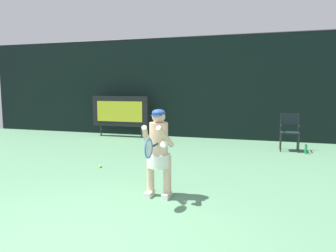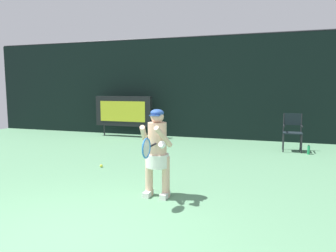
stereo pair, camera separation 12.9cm
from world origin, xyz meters
name	(u,v)px [view 1 (the left image)]	position (x,y,z in m)	size (l,w,h in m)	color
backdrop_screen	(202,88)	(0.00, 8.50, 1.81)	(18.00, 0.12, 3.66)	black
scoreboard	(120,111)	(-2.94, 7.84, 0.95)	(2.20, 0.21, 1.50)	black
umpire_chair	(290,129)	(2.89, 6.89, 0.62)	(0.52, 0.44, 1.08)	black
water_bottle	(306,149)	(3.30, 6.51, 0.12)	(0.07, 0.07, 0.27)	#1F9555
tennis_player	(159,150)	(0.52, 2.04, 0.80)	(0.52, 0.59, 1.48)	white
tennis_racket	(149,148)	(0.55, 1.52, 0.93)	(0.03, 0.60, 0.31)	black
tennis_ball_loose	(100,166)	(-1.39, 3.48, 0.03)	(0.07, 0.07, 0.07)	#CCDB3D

